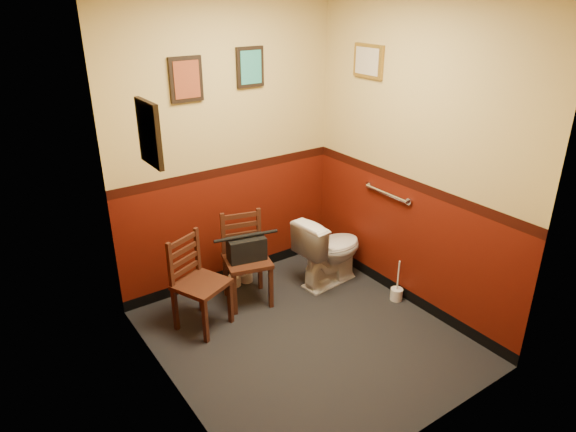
# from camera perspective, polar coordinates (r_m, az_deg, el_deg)

# --- Properties ---
(floor) EXTENTS (2.20, 2.40, 0.00)m
(floor) POSITION_cam_1_polar(r_m,az_deg,el_deg) (4.32, 1.95, -13.36)
(floor) COLOR black
(floor) RESTS_ON ground
(wall_back) EXTENTS (2.20, 0.00, 2.70)m
(wall_back) POSITION_cam_1_polar(r_m,az_deg,el_deg) (4.63, -6.80, 7.90)
(wall_back) COLOR #4E1107
(wall_back) RESTS_ON ground
(wall_front) EXTENTS (2.20, 0.00, 2.70)m
(wall_front) POSITION_cam_1_polar(r_m,az_deg,el_deg) (2.88, 16.75, -3.23)
(wall_front) COLOR #4E1107
(wall_front) RESTS_ON ground
(wall_left) EXTENTS (0.00, 2.40, 2.70)m
(wall_left) POSITION_cam_1_polar(r_m,az_deg,el_deg) (3.17, -13.88, -0.31)
(wall_left) COLOR #4E1107
(wall_left) RESTS_ON ground
(wall_right) EXTENTS (0.00, 2.40, 2.70)m
(wall_right) POSITION_cam_1_polar(r_m,az_deg,el_deg) (4.38, 13.90, 6.44)
(wall_right) COLOR #4E1107
(wall_right) RESTS_ON ground
(grab_bar) EXTENTS (0.05, 0.56, 0.06)m
(grab_bar) POSITION_cam_1_polar(r_m,az_deg,el_deg) (4.65, 10.90, 2.48)
(grab_bar) COLOR silver
(grab_bar) RESTS_ON wall_right
(framed_print_back_a) EXTENTS (0.28, 0.04, 0.36)m
(framed_print_back_a) POSITION_cam_1_polar(r_m,az_deg,el_deg) (4.33, -11.25, 14.66)
(framed_print_back_a) COLOR black
(framed_print_back_a) RESTS_ON wall_back
(framed_print_back_b) EXTENTS (0.26, 0.04, 0.34)m
(framed_print_back_b) POSITION_cam_1_polar(r_m,az_deg,el_deg) (4.60, -4.23, 16.18)
(framed_print_back_b) COLOR black
(framed_print_back_b) RESTS_ON wall_back
(framed_print_left) EXTENTS (0.04, 0.30, 0.38)m
(framed_print_left) POSITION_cam_1_polar(r_m,az_deg,el_deg) (3.10, -15.13, 8.86)
(framed_print_left) COLOR black
(framed_print_left) RESTS_ON wall_left
(framed_print_right) EXTENTS (0.04, 0.34, 0.28)m
(framed_print_right) POSITION_cam_1_polar(r_m,az_deg,el_deg) (4.63, 8.90, 16.65)
(framed_print_right) COLOR olive
(framed_print_right) RESTS_ON wall_right
(toilet) EXTENTS (0.73, 0.45, 0.68)m
(toilet) POSITION_cam_1_polar(r_m,az_deg,el_deg) (4.90, 4.67, -3.80)
(toilet) COLOR white
(toilet) RESTS_ON floor
(toilet_brush) EXTENTS (0.11, 0.11, 0.40)m
(toilet_brush) POSITION_cam_1_polar(r_m,az_deg,el_deg) (4.85, 11.97, -8.41)
(toilet_brush) COLOR silver
(toilet_brush) RESTS_ON floor
(chair_left) EXTENTS (0.49, 0.49, 0.81)m
(chair_left) POSITION_cam_1_polar(r_m,az_deg,el_deg) (4.31, -9.97, -7.34)
(chair_left) COLOR #401E13
(chair_left) RESTS_ON floor
(chair_right) EXTENTS (0.47, 0.47, 0.82)m
(chair_right) POSITION_cam_1_polar(r_m,az_deg,el_deg) (4.60, -4.70, -4.76)
(chair_right) COLOR #401E13
(chair_right) RESTS_ON floor
(handbag) EXTENTS (0.36, 0.23, 0.24)m
(handbag) POSITION_cam_1_polar(r_m,az_deg,el_deg) (4.51, -4.62, -3.61)
(handbag) COLOR black
(handbag) RESTS_ON chair_right
(tp_stack) EXTENTS (0.25, 0.15, 0.43)m
(tp_stack) POSITION_cam_1_polar(r_m,az_deg,el_deg) (4.94, -5.29, -5.65)
(tp_stack) COLOR silver
(tp_stack) RESTS_ON floor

